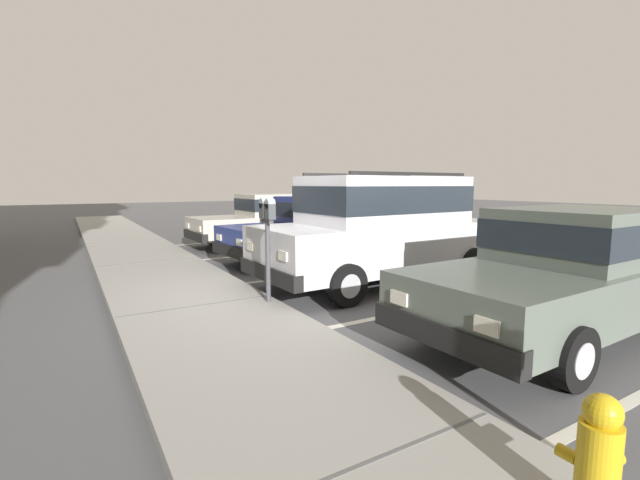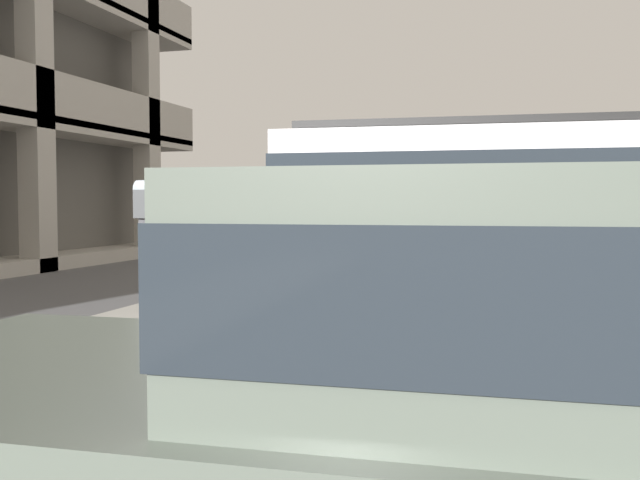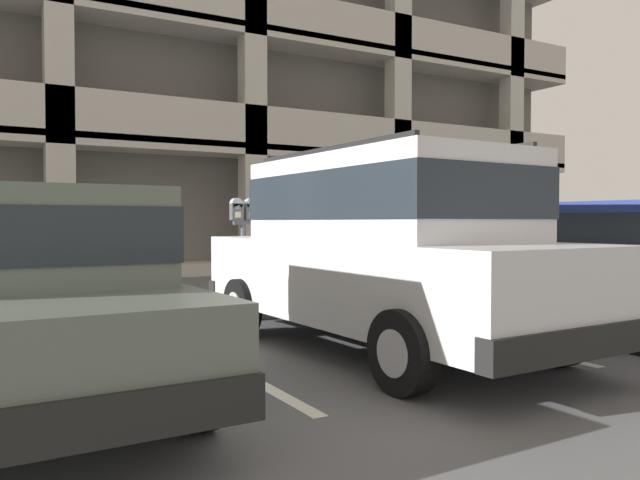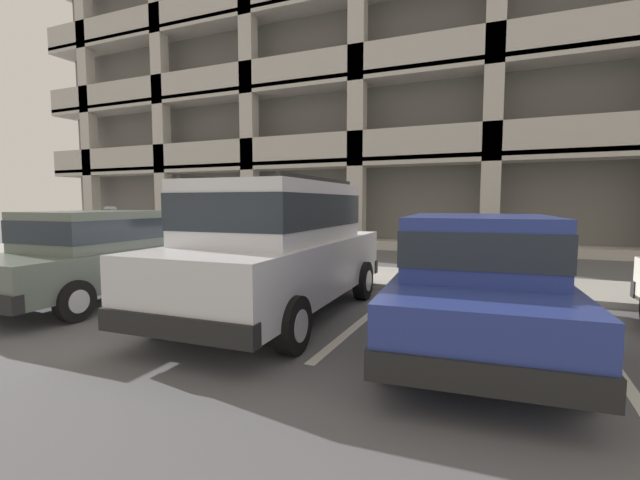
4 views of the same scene
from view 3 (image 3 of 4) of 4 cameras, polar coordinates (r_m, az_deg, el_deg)
ground_plane at (r=8.31m, az=-4.17°, el=-7.79°), size 80.00×80.00×0.10m
sidewalk at (r=9.47m, az=-7.55°, el=-5.96°), size 40.00×2.20×0.12m
parking_stall_lines at (r=7.90m, az=9.99°, el=-7.92°), size 11.76×4.80×0.01m
silver_suv at (r=6.42m, az=5.74°, el=-0.37°), size 2.14×4.85×2.03m
red_sedan at (r=5.03m, az=-25.02°, el=-4.14°), size 1.93×4.53×1.54m
dark_hatchback at (r=8.21m, az=23.01°, el=-1.92°), size 2.10×4.61×1.54m
parking_meter_near at (r=8.40m, az=-7.03°, el=1.18°), size 0.35×0.12×1.51m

